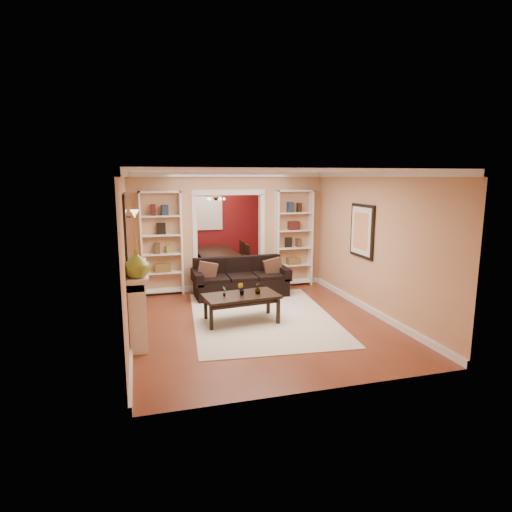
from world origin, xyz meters
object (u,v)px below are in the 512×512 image
object	(u,v)px
sofa	(241,277)
bookshelf_left	(162,244)
fireplace	(139,302)
coffee_table	(241,308)
bookshelf_right	(294,238)
dining_table	(217,262)

from	to	relation	value
sofa	bookshelf_left	size ratio (longest dim) A/B	0.92
fireplace	bookshelf_left	bearing A→B (deg)	77.95
coffee_table	bookshelf_left	xyz separation A→B (m)	(-1.25, 2.28, 0.90)
bookshelf_left	fireplace	world-z (taller)	bookshelf_left
bookshelf_right	dining_table	xyz separation A→B (m)	(-1.55, 1.73, -0.84)
coffee_table	bookshelf_left	distance (m)	2.75
fireplace	dining_table	distance (m)	4.75
bookshelf_left	sofa	bearing A→B (deg)	-19.36
sofa	coffee_table	xyz separation A→B (m)	(-0.41, -1.70, -0.16)
coffee_table	bookshelf_right	xyz separation A→B (m)	(1.85, 2.28, 0.90)
coffee_table	fireplace	distance (m)	1.83
bookshelf_right	dining_table	bearing A→B (deg)	131.93
sofa	bookshelf_left	xyz separation A→B (m)	(-1.65, 0.58, 0.74)
fireplace	coffee_table	bearing A→B (deg)	7.96
sofa	fireplace	xyz separation A→B (m)	(-2.19, -1.95, 0.17)
coffee_table	dining_table	world-z (taller)	dining_table
bookshelf_left	bookshelf_right	bearing A→B (deg)	0.00
fireplace	dining_table	xyz separation A→B (m)	(2.09, 4.26, -0.27)
coffee_table	bookshelf_left	bearing A→B (deg)	112.16
bookshelf_left	bookshelf_right	xyz separation A→B (m)	(3.10, 0.00, 0.00)
fireplace	sofa	bearing A→B (deg)	41.68
coffee_table	fireplace	world-z (taller)	fireplace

